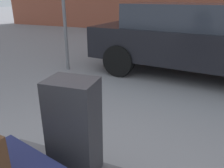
{
  "coord_description": "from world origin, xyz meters",
  "views": [
    {
      "loc": [
        0.84,
        -0.84,
        1.54
      ],
      "look_at": [
        0.0,
        1.2,
        0.69
      ],
      "focal_mm": 36.32,
      "sensor_mm": 36.0,
      "label": 1
    }
  ],
  "objects": [
    {
      "name": "suitcase_charcoal_front_left",
      "position": [
        0.09,
        0.29,
        0.7
      ],
      "size": [
        0.34,
        0.27,
        0.72
      ],
      "primitive_type": "cube",
      "rotation": [
        0.0,
        0.0,
        0.07
      ],
      "color": "#2D2D33",
      "rests_on": "luggage_cart"
    },
    {
      "name": "parked_car",
      "position": [
        0.71,
        4.06,
        0.76
      ],
      "size": [
        4.47,
        2.3,
        1.42
      ],
      "color": "black",
      "rests_on": "ground_plane"
    },
    {
      "name": "no_parking_sign",
      "position": [
        -1.96,
        3.35,
        1.4
      ],
      "size": [
        0.49,
        0.14,
        2.25
      ],
      "color": "slate",
      "rests_on": "ground_plane"
    }
  ]
}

